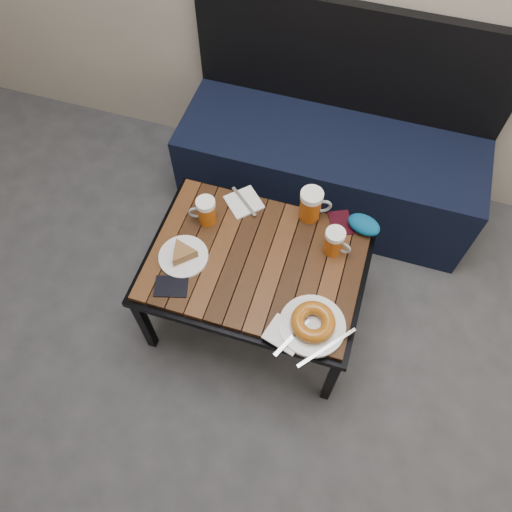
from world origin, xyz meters
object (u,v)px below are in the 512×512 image
(beer_mug_right, at_px, (334,242))
(passport_navy, at_px, (171,286))
(bench, at_px, (329,162))
(plate_pie, at_px, (183,255))
(knit_pouch, at_px, (364,225))
(beer_mug_left, at_px, (206,211))
(cafe_table, at_px, (256,266))
(beer_mug_centre, at_px, (311,205))
(passport_burgundy, at_px, (341,223))
(plate_bagel, at_px, (313,324))

(beer_mug_right, height_order, passport_navy, beer_mug_right)
(bench, height_order, beer_mug_right, bench)
(plate_pie, bearing_deg, knit_pouch, 27.90)
(beer_mug_left, relative_size, plate_pie, 0.64)
(cafe_table, height_order, beer_mug_right, beer_mug_right)
(bench, height_order, beer_mug_left, bench)
(beer_mug_right, bearing_deg, beer_mug_centre, 145.47)
(passport_navy, height_order, knit_pouch, knit_pouch)
(bench, relative_size, beer_mug_left, 11.56)
(beer_mug_left, bearing_deg, knit_pouch, 177.45)
(beer_mug_centre, bearing_deg, plate_pie, -161.01)
(bench, xyz_separation_m, passport_navy, (-0.40, -0.94, 0.20))
(passport_navy, bearing_deg, plate_pie, 165.85)
(cafe_table, distance_m, knit_pouch, 0.45)
(beer_mug_left, relative_size, beer_mug_centre, 0.85)
(cafe_table, xyz_separation_m, knit_pouch, (0.36, 0.26, 0.07))
(plate_pie, relative_size, passport_navy, 1.56)
(cafe_table, distance_m, beer_mug_left, 0.29)
(cafe_table, bearing_deg, beer_mug_centre, 61.07)
(cafe_table, distance_m, beer_mug_right, 0.31)
(passport_navy, bearing_deg, passport_burgundy, 115.54)
(plate_bagel, height_order, passport_navy, plate_bagel)
(beer_mug_left, xyz_separation_m, plate_bagel, (0.51, -0.32, -0.03))
(knit_pouch, bearing_deg, plate_bagel, -101.16)
(plate_pie, height_order, plate_bagel, plate_bagel)
(beer_mug_centre, bearing_deg, plate_bagel, -94.99)
(plate_bagel, bearing_deg, plate_pie, 166.25)
(cafe_table, relative_size, passport_navy, 6.93)
(knit_pouch, bearing_deg, beer_mug_left, -166.75)
(passport_navy, bearing_deg, plate_bagel, 74.73)
(beer_mug_centre, distance_m, beer_mug_right, 0.18)
(bench, xyz_separation_m, passport_burgundy, (0.13, -0.48, 0.20))
(bench, relative_size, knit_pouch, 10.53)
(beer_mug_left, distance_m, passport_navy, 0.33)
(plate_bagel, distance_m, knit_pouch, 0.47)
(beer_mug_left, distance_m, knit_pouch, 0.62)
(beer_mug_right, bearing_deg, plate_pie, -146.82)
(passport_burgundy, bearing_deg, plate_pie, -173.33)
(beer_mug_left, xyz_separation_m, passport_burgundy, (0.51, 0.14, -0.06))
(beer_mug_right, xyz_separation_m, plate_bagel, (0.00, -0.33, -0.03))
(beer_mug_right, xyz_separation_m, passport_navy, (-0.53, -0.33, -0.06))
(plate_pie, distance_m, knit_pouch, 0.71)
(beer_mug_centre, height_order, passport_navy, beer_mug_centre)
(cafe_table, bearing_deg, bench, 79.25)
(plate_bagel, bearing_deg, passport_burgundy, 89.60)
(plate_bagel, xyz_separation_m, knit_pouch, (0.09, 0.46, 0.00))
(beer_mug_left, bearing_deg, cafe_table, 137.98)
(passport_burgundy, bearing_deg, beer_mug_centre, 154.58)
(plate_pie, bearing_deg, beer_mug_right, 20.52)
(plate_pie, distance_m, passport_burgundy, 0.63)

